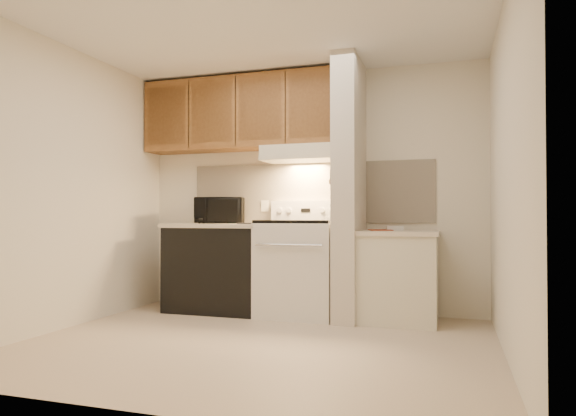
% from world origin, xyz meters
% --- Properties ---
extents(floor, '(3.60, 3.60, 0.00)m').
position_xyz_m(floor, '(0.00, 0.00, 0.00)').
color(floor, beige).
rests_on(floor, ground).
extents(ceiling, '(3.60, 3.60, 0.00)m').
position_xyz_m(ceiling, '(0.00, 0.00, 2.50)').
color(ceiling, white).
rests_on(ceiling, wall_back).
extents(wall_back, '(3.60, 2.50, 0.02)m').
position_xyz_m(wall_back, '(0.00, 1.50, 1.25)').
color(wall_back, silver).
rests_on(wall_back, floor).
extents(wall_left, '(0.02, 3.00, 2.50)m').
position_xyz_m(wall_left, '(-1.80, 0.00, 1.25)').
color(wall_left, silver).
rests_on(wall_left, floor).
extents(wall_right, '(0.02, 3.00, 2.50)m').
position_xyz_m(wall_right, '(1.80, 0.00, 1.25)').
color(wall_right, silver).
rests_on(wall_right, floor).
extents(backsplash, '(2.60, 0.02, 0.63)m').
position_xyz_m(backsplash, '(0.00, 1.49, 1.24)').
color(backsplash, white).
rests_on(backsplash, wall_back).
extents(range_body, '(0.76, 0.65, 0.92)m').
position_xyz_m(range_body, '(0.00, 1.16, 0.46)').
color(range_body, silver).
rests_on(range_body, floor).
extents(oven_window, '(0.50, 0.01, 0.30)m').
position_xyz_m(oven_window, '(0.00, 0.84, 0.50)').
color(oven_window, black).
rests_on(oven_window, range_body).
extents(oven_handle, '(0.65, 0.02, 0.02)m').
position_xyz_m(oven_handle, '(0.00, 0.80, 0.72)').
color(oven_handle, silver).
rests_on(oven_handle, range_body).
extents(cooktop, '(0.74, 0.64, 0.03)m').
position_xyz_m(cooktop, '(0.00, 1.16, 0.94)').
color(cooktop, black).
rests_on(cooktop, range_body).
extents(range_backguard, '(0.76, 0.08, 0.20)m').
position_xyz_m(range_backguard, '(0.00, 1.44, 1.05)').
color(range_backguard, silver).
rests_on(range_backguard, range_body).
extents(range_display, '(0.10, 0.01, 0.04)m').
position_xyz_m(range_display, '(0.00, 1.40, 1.05)').
color(range_display, black).
rests_on(range_display, range_backguard).
extents(range_knob_left_outer, '(0.05, 0.02, 0.05)m').
position_xyz_m(range_knob_left_outer, '(-0.28, 1.40, 1.05)').
color(range_knob_left_outer, silver).
rests_on(range_knob_left_outer, range_backguard).
extents(range_knob_left_inner, '(0.05, 0.02, 0.05)m').
position_xyz_m(range_knob_left_inner, '(-0.18, 1.40, 1.05)').
color(range_knob_left_inner, silver).
rests_on(range_knob_left_inner, range_backguard).
extents(range_knob_right_inner, '(0.05, 0.02, 0.05)m').
position_xyz_m(range_knob_right_inner, '(0.18, 1.40, 1.05)').
color(range_knob_right_inner, silver).
rests_on(range_knob_right_inner, range_backguard).
extents(range_knob_right_outer, '(0.05, 0.02, 0.05)m').
position_xyz_m(range_knob_right_outer, '(0.28, 1.40, 1.05)').
color(range_knob_right_outer, silver).
rests_on(range_knob_right_outer, range_backguard).
extents(dishwasher_front, '(1.00, 0.63, 0.87)m').
position_xyz_m(dishwasher_front, '(-0.88, 1.17, 0.43)').
color(dishwasher_front, black).
rests_on(dishwasher_front, floor).
extents(left_countertop, '(1.04, 0.67, 0.04)m').
position_xyz_m(left_countertop, '(-0.88, 1.17, 0.89)').
color(left_countertop, beige).
rests_on(left_countertop, dishwasher_front).
extents(spoon_rest, '(0.22, 0.14, 0.01)m').
position_xyz_m(spoon_rest, '(-0.48, 0.97, 0.92)').
color(spoon_rest, black).
rests_on(spoon_rest, left_countertop).
extents(teal_jar, '(0.12, 0.12, 0.10)m').
position_xyz_m(teal_jar, '(-0.83, 1.39, 0.96)').
color(teal_jar, '#287060').
rests_on(teal_jar, left_countertop).
extents(outlet, '(0.08, 0.01, 0.12)m').
position_xyz_m(outlet, '(-0.48, 1.48, 1.10)').
color(outlet, beige).
rests_on(outlet, backsplash).
extents(microwave, '(0.58, 0.47, 0.28)m').
position_xyz_m(microwave, '(-0.93, 1.31, 1.05)').
color(microwave, black).
rests_on(microwave, left_countertop).
extents(partition_pillar, '(0.22, 0.70, 2.50)m').
position_xyz_m(partition_pillar, '(0.51, 1.15, 1.25)').
color(partition_pillar, beige).
rests_on(partition_pillar, floor).
extents(pillar_trim, '(0.01, 0.70, 0.04)m').
position_xyz_m(pillar_trim, '(0.39, 1.15, 1.30)').
color(pillar_trim, brown).
rests_on(pillar_trim, partition_pillar).
extents(knife_strip, '(0.02, 0.42, 0.04)m').
position_xyz_m(knife_strip, '(0.39, 1.10, 1.32)').
color(knife_strip, black).
rests_on(knife_strip, partition_pillar).
extents(knife_blade_a, '(0.01, 0.03, 0.16)m').
position_xyz_m(knife_blade_a, '(0.38, 0.94, 1.22)').
color(knife_blade_a, silver).
rests_on(knife_blade_a, knife_strip).
extents(knife_handle_a, '(0.02, 0.02, 0.10)m').
position_xyz_m(knife_handle_a, '(0.38, 0.94, 1.37)').
color(knife_handle_a, black).
rests_on(knife_handle_a, knife_strip).
extents(knife_blade_b, '(0.01, 0.04, 0.18)m').
position_xyz_m(knife_blade_b, '(0.38, 1.01, 1.21)').
color(knife_blade_b, silver).
rests_on(knife_blade_b, knife_strip).
extents(knife_handle_b, '(0.02, 0.02, 0.10)m').
position_xyz_m(knife_handle_b, '(0.38, 1.03, 1.37)').
color(knife_handle_b, black).
rests_on(knife_handle_b, knife_strip).
extents(knife_blade_c, '(0.01, 0.04, 0.20)m').
position_xyz_m(knife_blade_c, '(0.38, 1.10, 1.20)').
color(knife_blade_c, silver).
rests_on(knife_blade_c, knife_strip).
extents(knife_handle_c, '(0.02, 0.02, 0.10)m').
position_xyz_m(knife_handle_c, '(0.38, 1.09, 1.37)').
color(knife_handle_c, black).
rests_on(knife_handle_c, knife_strip).
extents(knife_blade_d, '(0.01, 0.04, 0.16)m').
position_xyz_m(knife_blade_d, '(0.38, 1.18, 1.22)').
color(knife_blade_d, silver).
rests_on(knife_blade_d, knife_strip).
extents(knife_handle_d, '(0.02, 0.02, 0.10)m').
position_xyz_m(knife_handle_d, '(0.38, 1.18, 1.37)').
color(knife_handle_d, black).
rests_on(knife_handle_d, knife_strip).
extents(knife_blade_e, '(0.01, 0.04, 0.18)m').
position_xyz_m(knife_blade_e, '(0.38, 1.26, 1.21)').
color(knife_blade_e, silver).
rests_on(knife_blade_e, knife_strip).
extents(knife_handle_e, '(0.02, 0.02, 0.10)m').
position_xyz_m(knife_handle_e, '(0.38, 1.26, 1.37)').
color(knife_handle_e, black).
rests_on(knife_handle_e, knife_strip).
extents(oven_mitt, '(0.03, 0.11, 0.26)m').
position_xyz_m(oven_mitt, '(0.38, 1.32, 1.15)').
color(oven_mitt, slate).
rests_on(oven_mitt, partition_pillar).
extents(right_cab_base, '(0.70, 0.60, 0.81)m').
position_xyz_m(right_cab_base, '(0.97, 1.15, 0.40)').
color(right_cab_base, beige).
rests_on(right_cab_base, floor).
extents(right_countertop, '(0.74, 0.64, 0.04)m').
position_xyz_m(right_countertop, '(0.97, 1.15, 0.83)').
color(right_countertop, beige).
rests_on(right_countertop, right_cab_base).
extents(red_folder, '(0.27, 0.32, 0.01)m').
position_xyz_m(red_folder, '(0.79, 1.25, 0.85)').
color(red_folder, '#9A361E').
rests_on(red_folder, right_countertop).
extents(white_box, '(0.18, 0.13, 0.04)m').
position_xyz_m(white_box, '(0.92, 1.33, 0.87)').
color(white_box, white).
rests_on(white_box, right_countertop).
extents(range_hood, '(0.78, 0.44, 0.15)m').
position_xyz_m(range_hood, '(0.00, 1.28, 1.62)').
color(range_hood, beige).
rests_on(range_hood, upper_cabinets).
extents(hood_lip, '(0.78, 0.04, 0.06)m').
position_xyz_m(hood_lip, '(0.00, 1.07, 1.58)').
color(hood_lip, beige).
rests_on(hood_lip, range_hood).
extents(upper_cabinets, '(2.18, 0.33, 0.77)m').
position_xyz_m(upper_cabinets, '(-0.69, 1.32, 2.08)').
color(upper_cabinets, brown).
rests_on(upper_cabinets, wall_back).
extents(cab_door_a, '(0.46, 0.01, 0.63)m').
position_xyz_m(cab_door_a, '(-1.51, 1.17, 2.08)').
color(cab_door_a, brown).
rests_on(cab_door_a, upper_cabinets).
extents(cab_gap_a, '(0.01, 0.01, 0.73)m').
position_xyz_m(cab_gap_a, '(-1.23, 1.16, 2.08)').
color(cab_gap_a, black).
rests_on(cab_gap_a, upper_cabinets).
extents(cab_door_b, '(0.46, 0.01, 0.63)m').
position_xyz_m(cab_door_b, '(-0.96, 1.17, 2.08)').
color(cab_door_b, brown).
rests_on(cab_door_b, upper_cabinets).
extents(cab_gap_b, '(0.01, 0.01, 0.73)m').
position_xyz_m(cab_gap_b, '(-0.69, 1.16, 2.08)').
color(cab_gap_b, black).
rests_on(cab_gap_b, upper_cabinets).
extents(cab_door_c, '(0.46, 0.01, 0.63)m').
position_xyz_m(cab_door_c, '(-0.42, 1.17, 2.08)').
color(cab_door_c, brown).
rests_on(cab_door_c, upper_cabinets).
extents(cab_gap_c, '(0.01, 0.01, 0.73)m').
position_xyz_m(cab_gap_c, '(-0.14, 1.16, 2.08)').
color(cab_gap_c, black).
rests_on(cab_gap_c, upper_cabinets).
extents(cab_door_d, '(0.46, 0.01, 0.63)m').
position_xyz_m(cab_door_d, '(0.13, 1.17, 2.08)').
color(cab_door_d, brown).
rests_on(cab_door_d, upper_cabinets).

